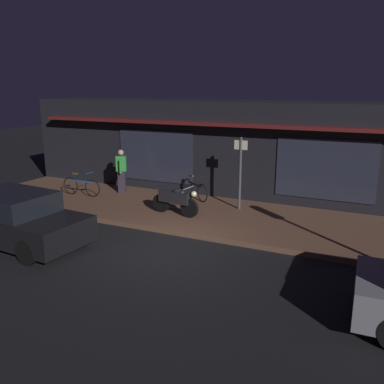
{
  "coord_description": "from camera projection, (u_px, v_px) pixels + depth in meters",
  "views": [
    {
      "loc": [
        4.93,
        -8.85,
        4.13
      ],
      "look_at": [
        -0.39,
        2.4,
        0.95
      ],
      "focal_mm": 38.7,
      "sensor_mm": 36.0,
      "label": 1
    }
  ],
  "objects": [
    {
      "name": "person_photographer",
      "position": [
        121.0,
        170.0,
        15.79
      ],
      "size": [
        0.44,
        0.59,
        1.67
      ],
      "color": "#28232D",
      "rests_on": "sidewalk_slab"
    },
    {
      "name": "sidewalk_slab",
      "position": [
        211.0,
        215.0,
        13.43
      ],
      "size": [
        18.0,
        4.0,
        0.15
      ],
      "primitive_type": "cube",
      "color": "brown",
      "rests_on": "ground_plane"
    },
    {
      "name": "sign_post",
      "position": [
        240.0,
        169.0,
        13.54
      ],
      "size": [
        0.44,
        0.09,
        2.4
      ],
      "color": "#47474C",
      "rests_on": "sidewalk_slab"
    },
    {
      "name": "bicycle_extra",
      "position": [
        195.0,
        189.0,
        15.03
      ],
      "size": [
        1.4,
        0.96,
        0.91
      ],
      "color": "black",
      "rests_on": "sidewalk_slab"
    },
    {
      "name": "motorcycle",
      "position": [
        176.0,
        200.0,
        13.11
      ],
      "size": [
        1.7,
        0.55,
        0.97
      ],
      "color": "black",
      "rests_on": "sidewalk_slab"
    },
    {
      "name": "bicycle_parked",
      "position": [
        81.0,
        186.0,
        15.5
      ],
      "size": [
        1.66,
        0.42,
        0.91
      ],
      "color": "black",
      "rests_on": "sidewalk_slab"
    },
    {
      "name": "parked_car_far",
      "position": [
        15.0,
        219.0,
        11.04
      ],
      "size": [
        4.22,
        2.07,
        1.42
      ],
      "color": "black",
      "rests_on": "ground_plane"
    },
    {
      "name": "ground_plane",
      "position": [
        166.0,
        249.0,
        10.82
      ],
      "size": [
        60.0,
        60.0,
        0.0
      ],
      "primitive_type": "plane",
      "color": "black"
    },
    {
      "name": "storefront_building",
      "position": [
        245.0,
        149.0,
        15.97
      ],
      "size": [
        18.0,
        3.3,
        3.6
      ],
      "color": "black",
      "rests_on": "ground_plane"
    }
  ]
}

